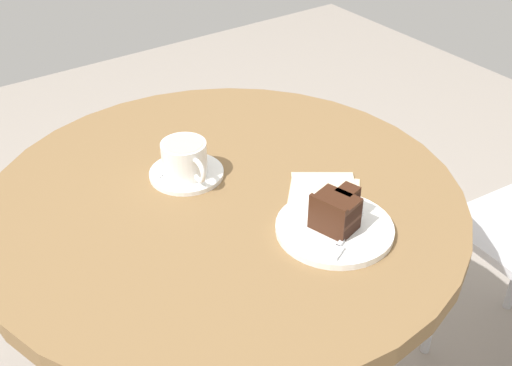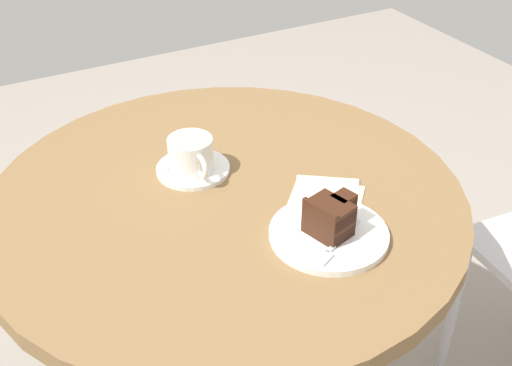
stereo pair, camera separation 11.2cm
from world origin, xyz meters
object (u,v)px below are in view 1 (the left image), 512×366
object	(u,v)px
teaspoon	(175,161)
cake_plate	(334,228)
coffee_cup	(185,158)
cake_slice	(337,211)
fork	(342,240)
saucer	(187,173)
napkin	(324,193)

from	to	relation	value
teaspoon	cake_plate	size ratio (longest dim) A/B	0.44
coffee_cup	cake_slice	distance (m)	0.31
teaspoon	fork	world-z (taller)	fork
saucer	fork	world-z (taller)	fork
saucer	cake_slice	xyz separation A→B (m)	(0.29, 0.12, 0.04)
coffee_cup	fork	distance (m)	0.34
saucer	cake_slice	size ratio (longest dim) A/B	1.55
cake_plate	napkin	xyz separation A→B (m)	(-0.09, 0.06, -0.00)
cake_slice	cake_plate	bearing A→B (deg)	-143.94
cake_slice	napkin	distance (m)	0.11
teaspoon	napkin	bearing A→B (deg)	-86.55
cake_plate	fork	distance (m)	0.04
saucer	fork	size ratio (longest dim) A/B	1.12
cake_plate	fork	xyz separation A→B (m)	(0.04, -0.02, 0.01)
teaspoon	napkin	size ratio (longest dim) A/B	0.48
cake_plate	napkin	distance (m)	0.11
saucer	teaspoon	xyz separation A→B (m)	(-0.04, -0.00, 0.01)
fork	cake_slice	bearing A→B (deg)	-141.20
cake_plate	cake_slice	xyz separation A→B (m)	(0.00, 0.00, 0.04)
cake_slice	teaspoon	bearing A→B (deg)	-160.27
teaspoon	cake_plate	bearing A→B (deg)	-102.77
saucer	cake_plate	distance (m)	0.31
fork	saucer	bearing A→B (deg)	-98.67
saucer	napkin	size ratio (longest dim) A/B	0.77
cake_plate	cake_slice	world-z (taller)	cake_slice
napkin	cake_slice	bearing A→B (deg)	-30.47
coffee_cup	cake_plate	world-z (taller)	coffee_cup
saucer	cake_plate	size ratio (longest dim) A/B	0.71
coffee_cup	cake_slice	size ratio (longest dim) A/B	1.26
coffee_cup	napkin	xyz separation A→B (m)	(0.19, 0.18, -0.04)
teaspoon	cake_plate	distance (m)	0.35
coffee_cup	teaspoon	xyz separation A→B (m)	(-0.05, 0.00, -0.03)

